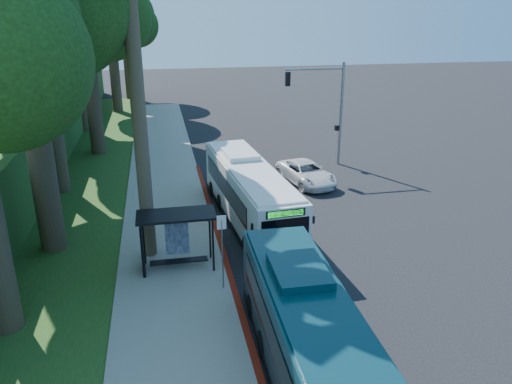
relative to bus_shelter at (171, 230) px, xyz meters
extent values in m
plane|color=black|center=(7.26, 2.86, -1.81)|extent=(140.00, 140.00, 0.00)
cube|color=gray|center=(-0.04, 2.86, -1.75)|extent=(4.50, 70.00, 0.12)
cube|color=maroon|center=(2.26, -1.14, -1.74)|extent=(0.25, 30.00, 0.13)
cube|color=#234719|center=(-5.74, 7.86, -1.78)|extent=(8.00, 70.00, 0.06)
cube|color=black|center=(0.26, -0.14, 0.69)|extent=(3.20, 1.50, 0.10)
cube|color=black|center=(-1.19, -0.14, -0.61)|extent=(0.06, 1.30, 2.20)
cube|color=navy|center=(0.26, 0.56, -0.56)|extent=(1.00, 0.12, 1.70)
cube|color=black|center=(0.26, -0.24, -1.36)|extent=(2.40, 0.40, 0.06)
cube|color=black|center=(-1.14, 0.46, -0.61)|extent=(0.08, 0.08, 2.40)
cube|color=black|center=(1.66, 0.46, -0.61)|extent=(0.08, 0.08, 2.40)
cube|color=black|center=(-1.14, -0.74, -0.61)|extent=(0.08, 0.08, 2.40)
cube|color=black|center=(1.66, -0.74, -0.61)|extent=(0.08, 0.08, 2.40)
cylinder|color=gray|center=(1.86, -2.14, -0.31)|extent=(0.06, 0.06, 3.00)
cube|color=white|center=(1.86, -2.14, 1.09)|extent=(0.35, 0.04, 0.55)
cylinder|color=gray|center=(12.06, 12.86, 1.69)|extent=(0.20, 0.20, 7.00)
cylinder|color=gray|center=(10.06, 12.86, 4.79)|extent=(4.00, 0.14, 0.14)
cube|color=black|center=(8.26, 12.86, 4.19)|extent=(0.30, 0.30, 0.90)
cube|color=black|center=(11.81, 12.86, 0.79)|extent=(0.25, 0.25, 0.35)
cylinder|color=#4C3F2D|center=(-0.94, 1.36, 4.69)|extent=(0.60, 0.60, 13.00)
cylinder|color=#382B1E|center=(-5.24, 2.86, 3.44)|extent=(1.10, 1.10, 10.50)
sphere|color=black|center=(-3.64, 1.66, 8.69)|extent=(5.60, 5.60, 5.60)
cylinder|color=#382B1E|center=(-6.24, 10.86, 4.14)|extent=(1.18, 1.18, 11.90)
cylinder|color=#382B1E|center=(-4.74, 18.86, 3.09)|extent=(1.06, 1.06, 9.80)
sphere|color=black|center=(-3.06, 17.60, 7.99)|extent=(5.88, 5.88, 5.88)
sphere|color=black|center=(-6.21, 20.33, 8.27)|extent=(5.46, 5.46, 5.46)
cylinder|color=#382B1E|center=(-6.74, 26.86, 3.79)|extent=(1.14, 1.14, 11.20)
cylinder|color=#382B1E|center=(-4.24, 34.86, 2.74)|extent=(1.02, 1.02, 9.10)
sphere|color=black|center=(-4.24, 34.86, 8.33)|extent=(8.00, 8.00, 8.00)
sphere|color=black|center=(-2.64, 33.66, 7.29)|extent=(5.60, 5.60, 5.60)
sphere|color=black|center=(-5.64, 36.26, 7.55)|extent=(5.20, 5.20, 5.20)
cylinder|color=#382B1E|center=(-3.24, 42.86, 2.39)|extent=(0.98, 0.98, 8.40)
sphere|color=black|center=(-3.24, 42.86, 7.55)|extent=(7.00, 7.00, 7.00)
sphere|color=black|center=(-1.84, 41.81, 6.59)|extent=(4.90, 4.90, 4.90)
sphere|color=black|center=(-4.47, 44.08, 6.83)|extent=(4.55, 4.55, 4.55)
cube|color=silver|center=(4.08, 4.14, -0.19)|extent=(3.25, 11.07, 2.59)
cube|color=black|center=(4.08, 4.14, -1.53)|extent=(3.27, 11.13, 0.32)
cube|color=black|center=(4.04, 4.59, 0.06)|extent=(3.10, 8.69, 1.00)
cube|color=black|center=(4.54, -1.25, 0.01)|extent=(2.04, 0.28, 1.27)
cube|color=black|center=(3.61, 9.53, 0.10)|extent=(1.86, 0.27, 0.91)
cube|color=#19E533|center=(4.54, -1.26, 0.88)|extent=(1.51, 0.22, 0.25)
cube|color=silver|center=(4.08, 4.14, 1.15)|extent=(3.01, 10.51, 0.11)
cube|color=silver|center=(3.92, 5.95, 1.30)|extent=(1.81, 2.40, 0.32)
cylinder|color=black|center=(3.33, 0.57, -1.35)|extent=(0.35, 0.93, 0.91)
cylinder|color=black|center=(5.42, 0.75, -1.35)|extent=(0.35, 0.93, 0.91)
cylinder|color=black|center=(2.67, 8.18, -1.35)|extent=(0.35, 0.93, 0.91)
cylinder|color=black|center=(4.77, 8.36, -1.35)|extent=(0.35, 0.93, 0.91)
cube|color=#0A2F39|center=(3.60, -8.20, -0.23)|extent=(2.43, 10.66, 2.52)
cube|color=black|center=(3.60, -7.76, 0.01)|extent=(2.44, 8.32, 0.97)
cube|color=black|center=(3.68, -2.94, 0.05)|extent=(1.81, 0.13, 0.89)
cube|color=#0A2F39|center=(3.60, -8.20, 1.07)|extent=(2.24, 10.13, 0.11)
cube|color=#0A2F39|center=(3.62, -6.43, 1.22)|extent=(1.62, 2.24, 0.31)
cylinder|color=black|center=(2.64, -4.15, -1.36)|extent=(0.28, 0.89, 0.89)
cylinder|color=black|center=(4.68, -4.18, -1.36)|extent=(0.28, 0.89, 0.89)
imported|color=silver|center=(8.67, 9.36, -1.13)|extent=(3.23, 5.24, 1.35)
camera|label=1|loc=(-0.20, -19.03, 8.64)|focal=35.00mm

